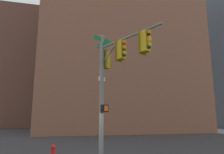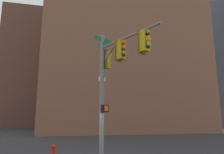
% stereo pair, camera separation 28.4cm
% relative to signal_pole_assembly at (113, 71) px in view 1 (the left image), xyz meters
% --- Properties ---
extents(signal_pole_assembly, '(2.51, 4.29, 7.08)m').
position_rel_signal_pole_assembly_xyz_m(signal_pole_assembly, '(0.00, 0.00, 0.00)').
color(signal_pole_assembly, slate).
rests_on(signal_pole_assembly, ground_plane).
extents(fire_hydrant, '(0.34, 0.26, 0.87)m').
position_rel_signal_pole_assembly_xyz_m(fire_hydrant, '(2.97, -1.27, -4.29)').
color(fire_hydrant, red).
rests_on(fire_hydrant, ground_plane).
extents(building_brick_nearside, '(26.62, 18.37, 38.29)m').
position_rel_signal_pole_assembly_xyz_m(building_brick_nearside, '(-7.27, -26.18, 14.39)').
color(building_brick_nearside, brown).
rests_on(building_brick_nearside, ground_plane).
extents(building_brick_midblock, '(21.03, 18.44, 39.51)m').
position_rel_signal_pole_assembly_xyz_m(building_brick_midblock, '(-10.37, -34.87, 15.00)').
color(building_brick_midblock, brown).
rests_on(building_brick_midblock, ground_plane).
extents(building_brick_farside, '(20.66, 14.92, 30.35)m').
position_rel_signal_pole_assembly_xyz_m(building_brick_farside, '(8.30, -48.22, 10.42)').
color(building_brick_farside, brown).
rests_on(building_brick_farside, ground_plane).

